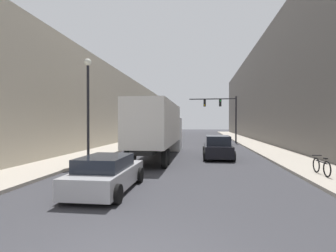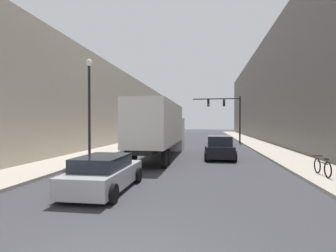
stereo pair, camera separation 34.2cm
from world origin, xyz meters
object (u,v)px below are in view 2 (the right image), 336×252
object	(u,v)px
semi_truck	(161,127)
suv_car	(219,148)
street_lamp	(89,96)
parked_bicycle	(322,167)
sedan_car	(104,174)
traffic_signal_gantry	(228,111)

from	to	relation	value
semi_truck	suv_car	distance (m)	4.56
street_lamp	parked_bicycle	world-z (taller)	street_lamp
sedan_car	suv_car	xyz separation A→B (m)	(4.71, 9.94, 0.13)
sedan_car	traffic_signal_gantry	xyz separation A→B (m)	(6.47, 24.59, 3.47)
street_lamp	suv_car	bearing A→B (deg)	26.34
street_lamp	parked_bicycle	size ratio (longest dim) A/B	3.57
sedan_car	street_lamp	xyz separation A→B (m)	(-3.39, 5.93, 3.56)
semi_truck	street_lamp	world-z (taller)	street_lamp
suv_car	street_lamp	xyz separation A→B (m)	(-8.10, -4.01, 3.43)
street_lamp	parked_bicycle	bearing A→B (deg)	-11.07
suv_car	traffic_signal_gantry	bearing A→B (deg)	83.17
semi_truck	parked_bicycle	bearing A→B (deg)	-37.39
traffic_signal_gantry	street_lamp	size ratio (longest dim) A/B	0.92
sedan_car	parked_bicycle	world-z (taller)	sedan_car
suv_car	street_lamp	world-z (taller)	street_lamp
traffic_signal_gantry	suv_car	bearing A→B (deg)	-96.83
parked_bicycle	semi_truck	bearing A→B (deg)	142.61
street_lamp	parked_bicycle	xyz separation A→B (m)	(12.46, -2.44, -3.67)
semi_truck	street_lamp	distance (m)	5.98
parked_bicycle	suv_car	bearing A→B (deg)	124.03
street_lamp	traffic_signal_gantry	bearing A→B (deg)	62.15
semi_truck	street_lamp	size ratio (longest dim) A/B	1.91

